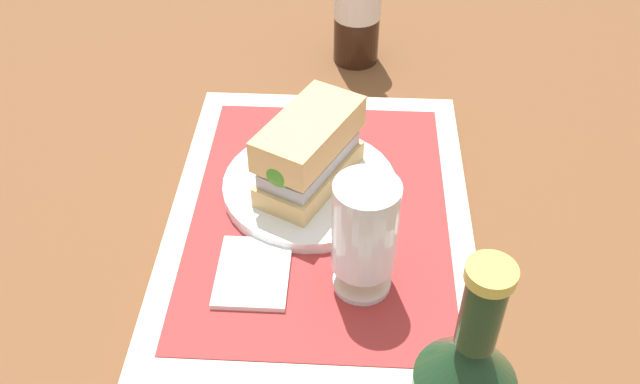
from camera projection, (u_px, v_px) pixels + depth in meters
ground_plane at (320, 226)px, 0.76m from camera, size 3.00×3.00×0.00m
tray at (320, 219)px, 0.75m from camera, size 0.44×0.32×0.02m
placemat at (320, 212)px, 0.75m from camera, size 0.38×0.27×0.00m
plate at (310, 186)px, 0.77m from camera, size 0.19×0.19×0.01m
sandwich at (308, 152)px, 0.73m from camera, size 0.14×0.12×0.08m
beer_glass at (365, 231)px, 0.62m from camera, size 0.06×0.06×0.12m
napkin_folded at (253, 272)px, 0.68m from camera, size 0.09×0.07×0.01m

